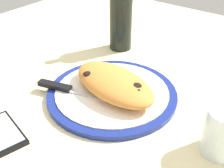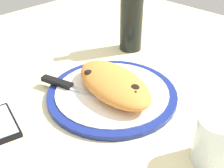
{
  "view_description": "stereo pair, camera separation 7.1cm",
  "coord_description": "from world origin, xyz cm",
  "px_view_note": "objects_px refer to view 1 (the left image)",
  "views": [
    {
      "loc": [
        -36.29,
        47.19,
        42.71
      ],
      "look_at": [
        0.0,
        0.0,
        3.68
      ],
      "focal_mm": 46.22,
      "sensor_mm": 36.0,
      "label": 1
    },
    {
      "loc": [
        -41.65,
        42.53,
        42.71
      ],
      "look_at": [
        0.0,
        0.0,
        3.68
      ],
      "focal_mm": 46.22,
      "sensor_mm": 36.0,
      "label": 2
    }
  ],
  "objects_px": {
    "calzone": "(113,83)",
    "knife": "(65,88)",
    "plate": "(112,93)",
    "smartphone": "(3,132)",
    "water_glass": "(223,134)",
    "wine_bottle": "(121,16)",
    "fork": "(118,74)"
  },
  "relations": [
    {
      "from": "water_glass",
      "to": "wine_bottle",
      "type": "distance_m",
      "value": 0.5
    },
    {
      "from": "fork",
      "to": "wine_bottle",
      "type": "relative_size",
      "value": 0.65
    },
    {
      "from": "smartphone",
      "to": "water_glass",
      "type": "relative_size",
      "value": 1.39
    },
    {
      "from": "fork",
      "to": "wine_bottle",
      "type": "xyz_separation_m",
      "value": [
        0.11,
        -0.16,
        0.09
      ]
    },
    {
      "from": "plate",
      "to": "wine_bottle",
      "type": "xyz_separation_m",
      "value": [
        0.15,
        -0.24,
        0.1
      ]
    },
    {
      "from": "fork",
      "to": "wine_bottle",
      "type": "height_order",
      "value": "wine_bottle"
    },
    {
      "from": "calzone",
      "to": "water_glass",
      "type": "bearing_deg",
      "value": 177.06
    },
    {
      "from": "wine_bottle",
      "to": "calzone",
      "type": "bearing_deg",
      "value": 122.63
    },
    {
      "from": "plate",
      "to": "wine_bottle",
      "type": "height_order",
      "value": "wine_bottle"
    },
    {
      "from": "calzone",
      "to": "smartphone",
      "type": "xyz_separation_m",
      "value": [
        0.11,
        0.25,
        -0.04
      ]
    },
    {
      "from": "plate",
      "to": "smartphone",
      "type": "relative_size",
      "value": 2.37
    },
    {
      "from": "smartphone",
      "to": "calzone",
      "type": "bearing_deg",
      "value": -112.79
    },
    {
      "from": "plate",
      "to": "wine_bottle",
      "type": "relative_size",
      "value": 1.23
    },
    {
      "from": "fork",
      "to": "wine_bottle",
      "type": "bearing_deg",
      "value": -55.51
    },
    {
      "from": "smartphone",
      "to": "water_glass",
      "type": "height_order",
      "value": "water_glass"
    },
    {
      "from": "smartphone",
      "to": "wine_bottle",
      "type": "distance_m",
      "value": 0.5
    },
    {
      "from": "plate",
      "to": "calzone",
      "type": "bearing_deg",
      "value": 158.24
    },
    {
      "from": "plate",
      "to": "knife",
      "type": "distance_m",
      "value": 0.12
    },
    {
      "from": "fork",
      "to": "smartphone",
      "type": "height_order",
      "value": "fork"
    },
    {
      "from": "fork",
      "to": "water_glass",
      "type": "bearing_deg",
      "value": 164.18
    },
    {
      "from": "calzone",
      "to": "fork",
      "type": "height_order",
      "value": "calzone"
    },
    {
      "from": "calzone",
      "to": "knife",
      "type": "relative_size",
      "value": 1.24
    },
    {
      "from": "fork",
      "to": "smartphone",
      "type": "distance_m",
      "value": 0.33
    },
    {
      "from": "water_glass",
      "to": "wine_bottle",
      "type": "relative_size",
      "value": 0.37
    },
    {
      "from": "water_glass",
      "to": "wine_bottle",
      "type": "xyz_separation_m",
      "value": [
        0.43,
        -0.25,
        0.07
      ]
    },
    {
      "from": "knife",
      "to": "water_glass",
      "type": "relative_size",
      "value": 2.15
    },
    {
      "from": "plate",
      "to": "water_glass",
      "type": "relative_size",
      "value": 3.29
    },
    {
      "from": "calzone",
      "to": "fork",
      "type": "relative_size",
      "value": 1.54
    },
    {
      "from": "plate",
      "to": "calzone",
      "type": "height_order",
      "value": "calzone"
    },
    {
      "from": "wine_bottle",
      "to": "knife",
      "type": "bearing_deg",
      "value": 99.72
    },
    {
      "from": "wine_bottle",
      "to": "plate",
      "type": "bearing_deg",
      "value": 121.87
    },
    {
      "from": "plate",
      "to": "water_glass",
      "type": "xyz_separation_m",
      "value": [
        -0.28,
        0.02,
        0.03
      ]
    }
  ]
}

